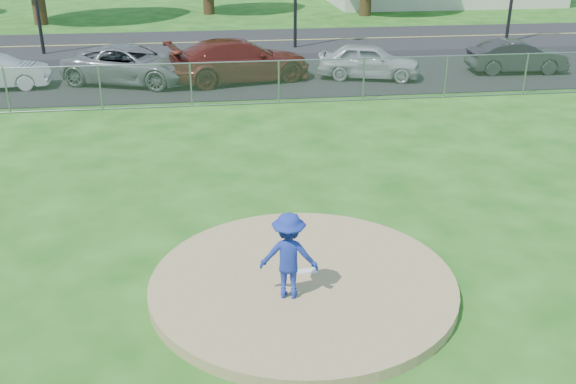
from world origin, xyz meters
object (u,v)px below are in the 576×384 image
object	(u,v)px
parked_car_darkred	(240,60)
parked_car_pearl	(369,61)
traffic_cone	(113,73)
parked_car_charcoal	(517,56)
parked_car_gray	(131,65)
pitcher	(289,256)

from	to	relation	value
parked_car_darkred	parked_car_pearl	size ratio (longest dim) A/B	1.39
traffic_cone	parked_car_charcoal	world-z (taller)	parked_car_charcoal
traffic_cone	parked_car_pearl	world-z (taller)	parked_car_pearl
parked_car_gray	parked_car_charcoal	world-z (taller)	parked_car_gray
parked_car_charcoal	traffic_cone	bearing A→B (deg)	92.84
pitcher	parked_car_darkred	world-z (taller)	pitcher
pitcher	parked_car_charcoal	size ratio (longest dim) A/B	0.38
parked_car_pearl	parked_car_darkred	bearing A→B (deg)	103.43
parked_car_darkred	parked_car_pearl	distance (m)	5.15
pitcher	parked_car_pearl	distance (m)	16.60
parked_car_darkred	parked_car_charcoal	xyz separation A→B (m)	(11.47, -0.01, -0.16)
parked_car_darkred	pitcher	bearing A→B (deg)	166.53
pitcher	parked_car_darkred	distance (m)	15.94
pitcher	traffic_cone	xyz separation A→B (m)	(-4.75, 16.19, -0.54)
parked_car_charcoal	parked_car_darkred	bearing A→B (deg)	93.67
parked_car_gray	parked_car_pearl	bearing A→B (deg)	-72.85
traffic_cone	parked_car_charcoal	distance (m)	16.41
parked_car_gray	traffic_cone	bearing A→B (deg)	106.58
parked_car_gray	parked_car_darkred	bearing A→B (deg)	-73.00
parked_car_darkred	parked_car_charcoal	size ratio (longest dim) A/B	1.41
parked_car_darkred	parked_car_charcoal	distance (m)	11.47
pitcher	traffic_cone	distance (m)	16.88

